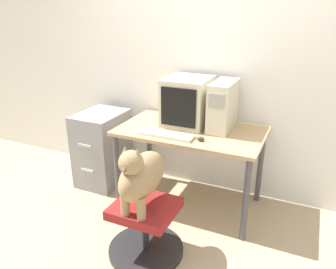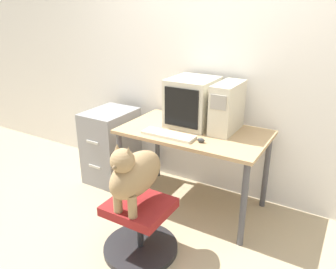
{
  "view_description": "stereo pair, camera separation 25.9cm",
  "coord_description": "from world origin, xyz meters",
  "px_view_note": "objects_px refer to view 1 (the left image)",
  "views": [
    {
      "loc": [
        0.93,
        -2.16,
        1.75
      ],
      "look_at": [
        -0.07,
        0.04,
        0.8
      ],
      "focal_mm": 35.0,
      "sensor_mm": 36.0,
      "label": 1
    },
    {
      "loc": [
        1.16,
        -2.04,
        1.75
      ],
      "look_at": [
        -0.07,
        0.04,
        0.8
      ],
      "focal_mm": 35.0,
      "sensor_mm": 36.0,
      "label": 2
    }
  ],
  "objects_px": {
    "pc_tower": "(223,106)",
    "filing_cabinet": "(103,148)",
    "crt_monitor": "(187,101)",
    "keyboard": "(167,135)",
    "dog": "(141,175)",
    "office_chair": "(146,229)"
  },
  "relations": [
    {
      "from": "pc_tower",
      "to": "filing_cabinet",
      "type": "distance_m",
      "value": 1.35
    },
    {
      "from": "crt_monitor",
      "to": "keyboard",
      "type": "bearing_deg",
      "value": -96.17
    },
    {
      "from": "keyboard",
      "to": "dog",
      "type": "distance_m",
      "value": 0.59
    },
    {
      "from": "crt_monitor",
      "to": "office_chair",
      "type": "distance_m",
      "value": 1.17
    },
    {
      "from": "pc_tower",
      "to": "keyboard",
      "type": "xyz_separation_m",
      "value": [
        -0.36,
        -0.36,
        -0.2
      ]
    },
    {
      "from": "crt_monitor",
      "to": "keyboard",
      "type": "height_order",
      "value": "crt_monitor"
    },
    {
      "from": "filing_cabinet",
      "to": "pc_tower",
      "type": "bearing_deg",
      "value": 5.01
    },
    {
      "from": "dog",
      "to": "filing_cabinet",
      "type": "bearing_deg",
      "value": 137.93
    },
    {
      "from": "crt_monitor",
      "to": "pc_tower",
      "type": "xyz_separation_m",
      "value": [
        0.32,
        0.01,
        -0.0
      ]
    },
    {
      "from": "keyboard",
      "to": "office_chair",
      "type": "height_order",
      "value": "keyboard"
    },
    {
      "from": "office_chair",
      "to": "filing_cabinet",
      "type": "relative_size",
      "value": 0.75
    },
    {
      "from": "office_chair",
      "to": "filing_cabinet",
      "type": "distance_m",
      "value": 1.23
    },
    {
      "from": "dog",
      "to": "office_chair",
      "type": "bearing_deg",
      "value": 90.0
    },
    {
      "from": "keyboard",
      "to": "office_chair",
      "type": "bearing_deg",
      "value": -82.62
    },
    {
      "from": "crt_monitor",
      "to": "dog",
      "type": "xyz_separation_m",
      "value": [
        0.03,
        -0.93,
        -0.28
      ]
    },
    {
      "from": "crt_monitor",
      "to": "office_chair",
      "type": "bearing_deg",
      "value": -88.01
    },
    {
      "from": "crt_monitor",
      "to": "dog",
      "type": "distance_m",
      "value": 0.98
    },
    {
      "from": "keyboard",
      "to": "dog",
      "type": "relative_size",
      "value": 0.88
    },
    {
      "from": "office_chair",
      "to": "filing_cabinet",
      "type": "height_order",
      "value": "filing_cabinet"
    },
    {
      "from": "pc_tower",
      "to": "office_chair",
      "type": "relative_size",
      "value": 0.74
    },
    {
      "from": "crt_monitor",
      "to": "office_chair",
      "type": "relative_size",
      "value": 0.76
    },
    {
      "from": "office_chair",
      "to": "dog",
      "type": "xyz_separation_m",
      "value": [
        -0.0,
        -0.04,
        0.48
      ]
    }
  ]
}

